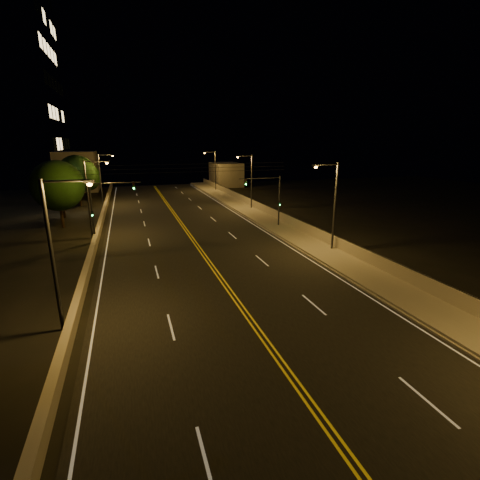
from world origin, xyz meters
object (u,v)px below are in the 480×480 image
object	(u,v)px
streetlight_1	(332,201)
tree_3	(86,177)
traffic_signal_left	(102,204)
tree_1	(61,188)
streetlight_5	(91,193)
traffic_signal_right	(272,196)
streetlight_4	(57,245)
tree_0	(58,186)
streetlight_6	(102,176)
streetlight_2	(250,178)
tree_2	(77,174)
streetlight_3	(214,168)

from	to	relation	value
streetlight_1	tree_3	size ratio (longest dim) A/B	1.26
traffic_signal_left	tree_1	distance (m)	15.45
streetlight_5	traffic_signal_right	world-z (taller)	streetlight_5
streetlight_4	tree_0	size ratio (longest dim) A/B	1.03
traffic_signal_right	tree_0	world-z (taller)	tree_0
streetlight_6	streetlight_1	bearing A→B (deg)	-57.38
streetlight_4	streetlight_1	bearing A→B (deg)	20.42
streetlight_2	traffic_signal_left	size ratio (longest dim) A/B	1.33
streetlight_5	tree_2	world-z (taller)	streetlight_5
streetlight_3	streetlight_6	bearing A→B (deg)	-151.40
streetlight_6	traffic_signal_right	distance (m)	30.34
traffic_signal_right	tree_2	world-z (taller)	tree_2
streetlight_3	tree_2	distance (m)	27.40
streetlight_6	traffic_signal_right	xyz separation A→B (m)	(19.91, -22.88, -0.91)
streetlight_1	traffic_signal_right	distance (m)	10.69
streetlight_6	tree_0	distance (m)	15.51
traffic_signal_right	tree_2	xyz separation A→B (m)	(-23.65, 23.64, 1.20)
traffic_signal_left	streetlight_2	bearing A→B (deg)	30.62
streetlight_2	streetlight_6	size ratio (longest dim) A/B	1.00
traffic_signal_right	tree_3	world-z (taller)	tree_3
tree_3	streetlight_3	bearing A→B (deg)	12.04
streetlight_2	tree_3	bearing A→B (deg)	144.60
streetlight_5	tree_0	world-z (taller)	streetlight_5
streetlight_4	streetlight_6	distance (m)	41.39
streetlight_1	tree_1	size ratio (longest dim) A/B	1.27
streetlight_2	tree_3	size ratio (longest dim) A/B	1.26
streetlight_5	tree_0	bearing A→B (deg)	122.99
streetlight_3	streetlight_4	bearing A→B (deg)	-111.96
traffic_signal_left	tree_3	xyz separation A→B (m)	(-4.08, 29.35, 0.22)
streetlight_3	streetlight_6	distance (m)	24.37
streetlight_5	traffic_signal_right	bearing A→B (deg)	-4.66
tree_0	tree_3	size ratio (longest dim) A/B	1.23
traffic_signal_left	tree_2	xyz separation A→B (m)	(-4.83, 23.64, 1.20)
streetlight_1	streetlight_5	size ratio (longest dim) A/B	1.00
streetlight_2	streetlight_1	bearing A→B (deg)	-90.00
streetlight_4	tree_3	size ratio (longest dim) A/B	1.26
traffic_signal_left	tree_3	bearing A→B (deg)	97.92
streetlight_3	tree_3	world-z (taller)	streetlight_3
streetlight_1	streetlight_6	distance (m)	39.69
streetlight_6	tree_3	world-z (taller)	streetlight_6
traffic_signal_left	tree_0	size ratio (longest dim) A/B	0.77
streetlight_4	tree_1	bearing A→B (deg)	98.38
tree_1	streetlight_5	bearing A→B (deg)	-69.09
streetlight_3	streetlight_2	bearing A→B (deg)	-90.00
tree_0	traffic_signal_left	bearing A→B (deg)	-56.84
traffic_signal_right	tree_2	distance (m)	33.46
traffic_signal_right	tree_1	xyz separation A→B (m)	(-24.74, 14.27, 0.18)
traffic_signal_right	tree_1	distance (m)	28.56
streetlight_5	tree_1	distance (m)	13.55
traffic_signal_right	streetlight_1	bearing A→B (deg)	-81.97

